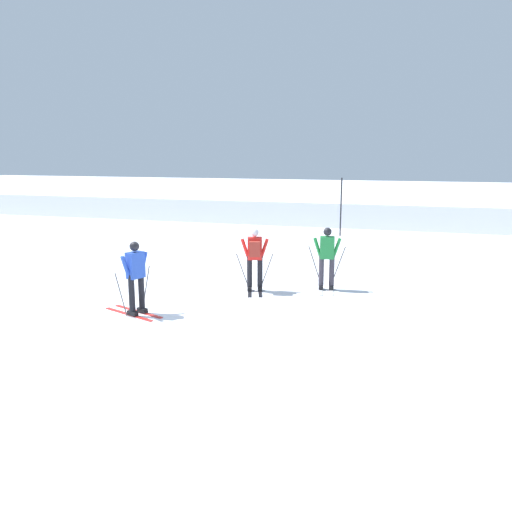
% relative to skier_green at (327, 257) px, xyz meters
% --- Properties ---
extents(ground_plane, '(120.00, 120.00, 0.00)m').
position_rel_skier_green_xyz_m(ground_plane, '(-3.26, -2.14, -0.92)').
color(ground_plane, white).
extents(far_snow_ridge, '(80.00, 9.18, 1.22)m').
position_rel_skier_green_xyz_m(far_snow_ridge, '(-3.26, 16.24, -0.31)').
color(far_snow_ridge, white).
rests_on(far_snow_ridge, ground).
extents(skier_green, '(0.99, 1.64, 1.71)m').
position_rel_skier_green_xyz_m(skier_green, '(0.00, 0.00, 0.00)').
color(skier_green, silver).
rests_on(skier_green, ground).
extents(skier_blue, '(1.63, 0.95, 1.71)m').
position_rel_skier_green_xyz_m(skier_blue, '(-3.83, -3.43, -0.00)').
color(skier_blue, red).
rests_on(skier_blue, ground).
extents(skier_red, '(0.96, 1.64, 1.71)m').
position_rel_skier_green_xyz_m(skier_red, '(-1.82, -0.70, 0.04)').
color(skier_red, black).
rests_on(skier_red, ground).
extents(trail_marker_pole, '(0.06, 0.06, 2.59)m').
position_rel_skier_green_xyz_m(trail_marker_pole, '(-0.86, 9.41, 0.38)').
color(trail_marker_pole, black).
rests_on(trail_marker_pole, ground).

